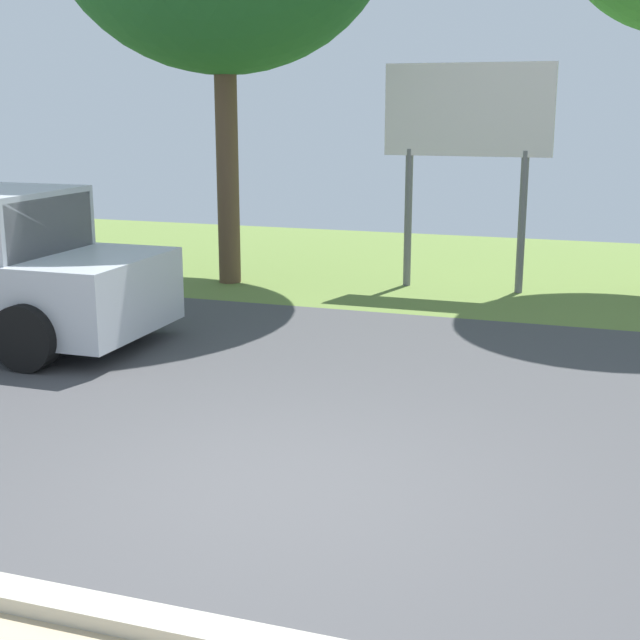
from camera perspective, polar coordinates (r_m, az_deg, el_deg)
ground_plane at (r=9.58m, az=3.32°, el=-4.04°), size 40.00×22.00×0.20m
roadside_billboard at (r=14.08m, az=9.51°, el=12.21°), size 2.60×0.12×3.50m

